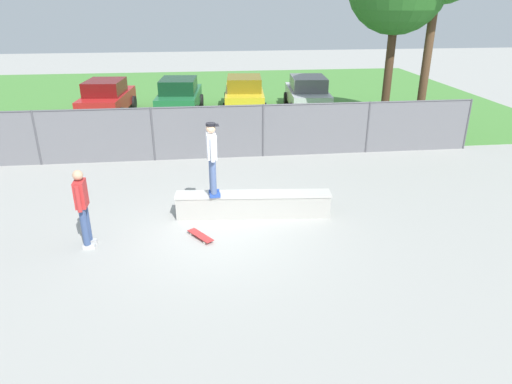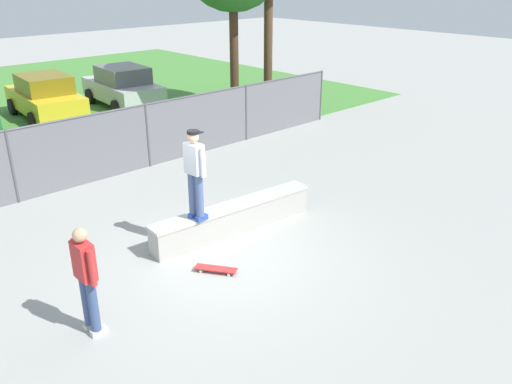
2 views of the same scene
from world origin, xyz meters
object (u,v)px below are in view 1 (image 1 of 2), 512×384
at_px(car_green, 179,96).
at_px(bystander, 83,205).
at_px(skateboard, 200,236).
at_px(car_yellow, 244,93).
at_px(car_red, 107,98).
at_px(concrete_ledge, 253,204).
at_px(skateboarder, 212,156).
at_px(car_silver, 307,93).

height_order(car_green, bystander, bystander).
bearing_deg(skateboard, bystander, -178.80).
bearing_deg(bystander, car_green, 82.69).
bearing_deg(car_yellow, car_red, -177.69).
bearing_deg(bystander, concrete_ledge, 15.93).
distance_m(skateboard, car_green, 12.82).
relative_size(concrete_ledge, skateboarder, 2.14).
bearing_deg(car_silver, car_red, 179.47).
xyz_separation_m(skateboarder, car_yellow, (1.92, 11.97, -0.83)).
bearing_deg(skateboard, concrete_ledge, 37.75).
xyz_separation_m(concrete_ledge, car_yellow, (0.92, 11.94, 0.52)).
bearing_deg(skateboard, car_yellow, 80.07).
bearing_deg(skateboarder, car_silver, 66.75).
xyz_separation_m(concrete_ledge, skateboarder, (-1.00, -0.04, 1.35)).
distance_m(skateboarder, car_green, 11.85).
bearing_deg(skateboard, car_green, 93.86).
bearing_deg(car_silver, concrete_ledge, -109.02).
distance_m(skateboarder, skateboard, 1.92).
distance_m(concrete_ledge, car_red, 12.95).
bearing_deg(concrete_ledge, car_red, 115.55).
distance_m(skateboard, bystander, 2.68).
relative_size(car_red, bystander, 2.38).
bearing_deg(car_green, concrete_ledge, -79.28).
relative_size(car_yellow, car_silver, 1.00).
xyz_separation_m(car_green, bystander, (-1.65, -12.82, 0.17)).
xyz_separation_m(car_green, car_yellow, (3.13, 0.22, 0.00)).
bearing_deg(car_yellow, car_green, -176.01).
distance_m(car_silver, bystander, 14.92).
bearing_deg(concrete_ledge, car_green, 100.72).
height_order(car_red, car_yellow, same).
bearing_deg(car_yellow, bystander, -110.13).
relative_size(skateboarder, car_silver, 0.42).
height_order(concrete_ledge, skateboarder, skateboarder).
relative_size(car_green, car_yellow, 1.00).
distance_m(skateboarder, car_silver, 12.68).
height_order(car_silver, bystander, bystander).
bearing_deg(concrete_ledge, bystander, -164.07).
relative_size(skateboarder, car_yellow, 0.42).
xyz_separation_m(car_green, car_silver, (6.21, -0.13, 0.00)).
distance_m(skateboard, car_yellow, 13.21).
height_order(car_green, car_silver, same).
bearing_deg(car_yellow, skateboard, -99.93).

